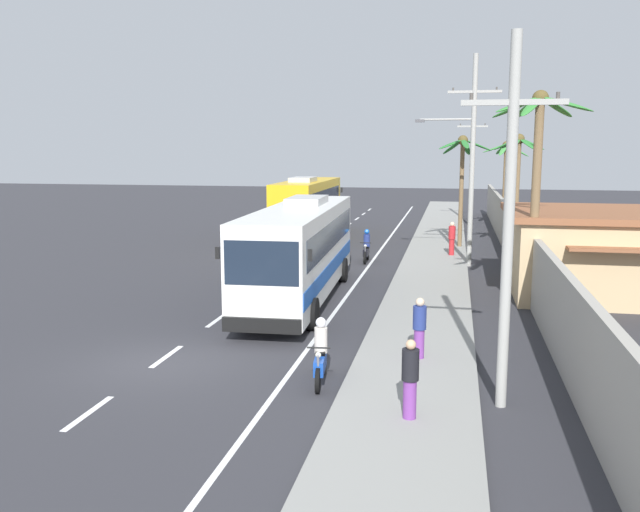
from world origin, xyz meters
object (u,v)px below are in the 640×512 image
pedestrian_midwalk (410,377)px  motorcycle_beside_bus (366,249)px  pedestrian_near_kerb (452,238)px  coach_bus_foreground (300,248)px  utility_pole_far (471,163)px  pedestrian_far_walk (419,327)px  utility_pole_mid (470,156)px  palm_nearest (462,164)px  palm_third (518,165)px  utility_pole_nearest (509,218)px  coach_bus_far_lane (307,206)px  motorcycle_trailing (320,357)px  palm_fourth (538,154)px  palm_second (506,167)px

pedestrian_midwalk → motorcycle_beside_bus: bearing=123.9°
pedestrian_near_kerb → pedestrian_midwalk: size_ratio=1.03×
coach_bus_foreground → utility_pole_far: 28.00m
pedestrian_far_walk → utility_pole_mid: (1.49, 15.58, 4.31)m
motorcycle_beside_bus → pedestrian_far_walk: bearing=-77.6°
coach_bus_foreground → palm_nearest: size_ratio=1.92×
utility_pole_mid → coach_bus_foreground: bearing=-126.0°
motorcycle_beside_bus → palm_third: (7.59, 4.49, 4.10)m
coach_bus_foreground → utility_pole_nearest: utility_pole_nearest is taller
coach_bus_far_lane → motorcycle_beside_bus: size_ratio=5.48×
motorcycle_trailing → utility_pole_mid: utility_pole_mid is taller
coach_bus_far_lane → palm_fourth: bearing=-55.7°
palm_fourth → coach_bus_foreground: bearing=-178.8°
utility_pole_nearest → palm_fourth: bearing=80.6°
utility_pole_mid → pedestrian_midwalk: bearing=-94.2°
palm_fourth → coach_bus_far_lane: bearing=124.3°
motorcycle_beside_bus → pedestrian_near_kerb: pedestrian_near_kerb is taller
pedestrian_far_walk → coach_bus_foreground: bearing=-54.6°
coach_bus_far_lane → palm_second: 14.32m
pedestrian_near_kerb → utility_pole_nearest: (1.23, -20.76, 3.19)m
motorcycle_beside_bus → pedestrian_midwalk: pedestrian_midwalk is taller
coach_bus_foreground → palm_third: size_ratio=1.91×
pedestrian_near_kerb → coach_bus_far_lane: bearing=67.1°
palm_nearest → palm_fourth: size_ratio=0.83×
palm_nearest → pedestrian_far_walk: bearing=-93.1°
pedestrian_near_kerb → pedestrian_far_walk: (-0.74, -18.01, -0.05)m
motorcycle_beside_bus → motorcycle_trailing: size_ratio=1.00×
coach_bus_foreground → utility_pole_nearest: 12.01m
pedestrian_midwalk → coach_bus_far_lane: bearing=130.3°
pedestrian_midwalk → palm_fourth: (3.57, 11.22, 4.46)m
motorcycle_beside_bus → pedestrian_midwalk: 20.32m
palm_second → pedestrian_midwalk: bearing=-96.8°
coach_bus_far_lane → utility_pole_mid: size_ratio=1.07×
coach_bus_far_lane → utility_pole_mid: 13.88m
utility_pole_mid → pedestrian_near_kerb: bearing=107.2°
motorcycle_beside_bus → utility_pole_mid: bearing=-3.1°
palm_third → motorcycle_beside_bus: bearing=-149.4°
coach_bus_far_lane → pedestrian_near_kerb: coach_bus_far_lane is taller
palm_fourth → palm_third: bearing=87.7°
pedestrian_far_walk → palm_third: (4.12, 20.34, 3.76)m
coach_bus_foreground → pedestrian_far_walk: (4.84, -6.88, -0.97)m
palm_fourth → utility_pole_far: bearing=93.5°
utility_pole_far → palm_nearest: 12.59m
coach_bus_far_lane → palm_nearest: 10.55m
utility_pole_nearest → palm_second: utility_pole_nearest is taller
pedestrian_near_kerb → palm_second: bearing=-1.9°
pedestrian_near_kerb → palm_fourth: palm_fourth is taller
palm_second → palm_third: palm_third is taller
pedestrian_far_walk → palm_second: palm_second is taller
coach_bus_foreground → motorcycle_beside_bus: 9.17m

